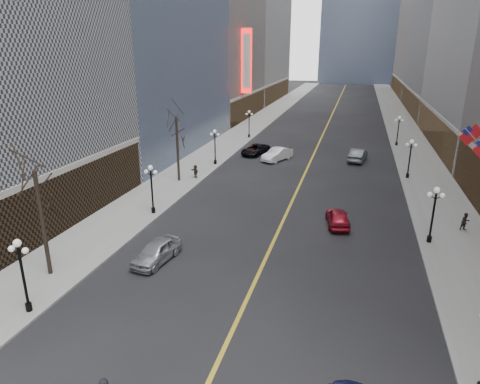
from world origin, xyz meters
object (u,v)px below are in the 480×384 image
Objects in this scene: streetlamp_east_3 at (398,128)px; car_nb_mid at (277,154)px; car_nb_far at (255,149)px; streetlamp_west_0 at (22,268)px; streetlamp_west_2 at (215,143)px; streetlamp_east_2 at (410,155)px; streetlamp_west_3 at (249,121)px; car_sb_far at (358,155)px; car_sb_mid at (338,217)px; car_nb_near at (156,252)px; streetlamp_west_1 at (152,184)px; streetlamp_east_1 at (434,209)px.

streetlamp_east_3 is 0.88× the size of car_nb_mid.
streetlamp_west_0 is at bearing -80.68° from car_nb_far.
streetlamp_east_3 is at bearing 37.33° from streetlamp_west_2.
car_nb_far is (-3.62, 2.50, -0.11)m from car_nb_mid.
car_nb_far is at bearing 160.75° from streetlamp_east_2.
car_nb_far is (3.72, -11.06, -2.16)m from streetlamp_west_3.
streetlamp_west_2 is 0.86× the size of car_sb_far.
car_sb_mid is (12.77, -23.15, 0.01)m from car_nb_far.
car_nb_far is (-0.63, 33.25, -0.04)m from car_nb_near.
streetlamp_west_3 is 44.57m from car_nb_near.
streetlamp_east_3 is at bearing -108.23° from car_sb_far.
car_nb_mid reaches higher than car_nb_near.
streetlamp_west_0 is at bearing -90.00° from streetlamp_west_2.
car_sb_far is at bearing 54.30° from streetlamp_west_1.
streetlamp_west_0 is 1.00× the size of streetlamp_west_3.
streetlamp_east_3 is (0.00, 18.00, 0.00)m from streetlamp_east_2.
streetlamp_east_3 reaches higher than car_nb_far.
streetlamp_west_2 is 8.82m from car_nb_mid.
streetlamp_east_3 is at bearing 90.00° from streetlamp_east_2.
streetlamp_east_3 and streetlamp_west_3 have the same top height.
car_sb_far is (17.90, -11.10, -2.04)m from streetlamp_west_3.
streetlamp_west_0 and streetlamp_west_3 have the same top height.
car_sb_far is at bearing -31.80° from streetlamp_west_3.
streetlamp_east_2 is 18.00m from streetlamp_east_3.
streetlamp_west_0 is (-23.60, -34.00, 0.00)m from streetlamp_east_2.
car_sb_mid is (-7.11, -34.21, -2.15)m from streetlamp_east_3.
streetlamp_west_0 reaches higher than car_nb_mid.
streetlamp_east_2 is 1.00× the size of streetlamp_east_3.
car_sb_mid is 0.84× the size of car_sb_far.
car_sb_mid is (-7.11, 1.79, -2.15)m from streetlamp_east_1.
streetlamp_east_1 is at bearing -37.33° from streetlamp_west_2.
streetlamp_east_2 and streetlamp_west_1 have the same top height.
car_nb_far is (3.72, 6.94, -2.16)m from streetlamp_west_2.
streetlamp_west_1 is (-23.60, -18.00, 0.00)m from streetlamp_east_2.
streetlamp_east_2 and streetlamp_west_3 have the same top height.
streetlamp_west_3 is 15.55m from car_nb_mid.
streetlamp_east_2 reaches higher than car_sb_mid.
streetlamp_east_2 is at bearing 62.29° from car_nb_near.
car_nb_far is at bearing -71.40° from streetlamp_west_3.
car_nb_mid is 4.40m from car_nb_far.
streetlamp_east_1 reaches higher than car_nb_near.
streetlamp_west_3 is 0.99× the size of car_nb_near.
car_nb_far is (-19.88, 6.94, -2.16)m from streetlamp_east_2.
streetlamp_west_2 is 1.00× the size of streetlamp_west_3.
car_nb_mid is (7.34, -13.56, -2.05)m from streetlamp_west_3.
streetlamp_west_2 is at bearing 30.06° from car_sb_far.
streetlamp_east_1 is 29.68m from streetlamp_west_2.
car_nb_mid is at bearing -140.19° from streetlamp_east_3.
car_sb_far is (17.90, 24.90, -2.04)m from streetlamp_west_1.
car_nb_mid is at bearing 125.93° from streetlamp_east_1.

